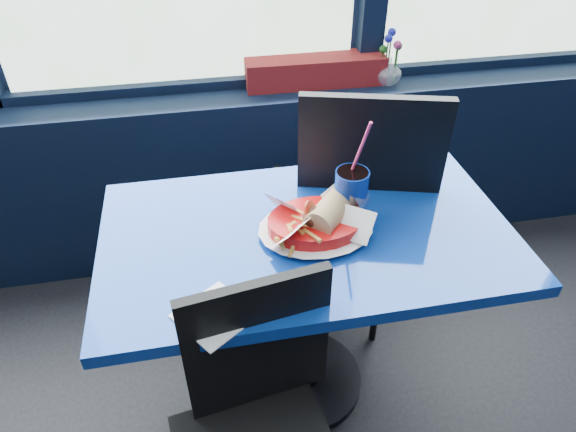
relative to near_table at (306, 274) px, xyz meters
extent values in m
cube|color=black|center=(-0.30, 0.87, -0.17)|extent=(5.00, 0.26, 0.80)
cube|color=black|center=(-0.30, 0.95, 0.24)|extent=(4.80, 0.08, 0.06)
cylinder|color=black|center=(0.00, 0.00, -0.55)|extent=(0.44, 0.44, 0.03)
cylinder|color=black|center=(0.00, 0.00, -0.23)|extent=(0.12, 0.12, 0.68)
cube|color=navy|center=(0.00, 0.00, 0.16)|extent=(1.20, 0.70, 0.04)
cube|color=black|center=(-0.20, -0.31, 0.09)|extent=(0.38, 0.09, 0.43)
cylinder|color=black|center=(-0.08, -0.31, -0.37)|extent=(0.02, 0.02, 0.40)
cube|color=black|center=(0.18, 0.40, -0.05)|extent=(0.59, 0.59, 0.05)
cube|color=black|center=(0.24, 0.18, 0.24)|extent=(0.45, 0.16, 0.53)
cylinder|color=black|center=(0.44, 0.54, -0.32)|extent=(0.03, 0.03, 0.49)
cylinder|color=black|center=(0.32, 0.15, -0.32)|extent=(0.03, 0.03, 0.49)
cylinder|color=black|center=(0.04, 0.65, -0.32)|extent=(0.03, 0.03, 0.49)
cylinder|color=black|center=(-0.07, 0.26, -0.32)|extent=(0.03, 0.03, 0.49)
cube|color=maroon|center=(0.23, 0.91, 0.29)|extent=(0.60, 0.16, 0.12)
imported|color=silver|center=(0.54, 0.84, 0.29)|extent=(0.12, 0.12, 0.11)
cylinder|color=#1E5919|center=(0.52, 0.84, 0.32)|extent=(0.01, 0.01, 0.18)
sphere|color=#1C20A8|center=(0.52, 0.84, 0.43)|extent=(0.03, 0.03, 0.03)
cylinder|color=#1E5919|center=(0.56, 0.83, 0.31)|extent=(0.01, 0.01, 0.16)
sphere|color=#CE3C7C|center=(0.56, 0.83, 0.41)|extent=(0.03, 0.03, 0.03)
cylinder|color=#1E5919|center=(0.54, 0.86, 0.33)|extent=(0.01, 0.01, 0.20)
sphere|color=#1C20A8|center=(0.54, 0.86, 0.45)|extent=(0.03, 0.03, 0.03)
cylinder|color=#1E5919|center=(0.51, 0.85, 0.30)|extent=(0.01, 0.01, 0.13)
sphere|color=#1E5919|center=(0.51, 0.85, 0.38)|extent=(0.03, 0.03, 0.03)
cylinder|color=#1E5919|center=(0.57, 0.85, 0.31)|extent=(0.01, 0.01, 0.15)
sphere|color=#1E5919|center=(0.57, 0.85, 0.39)|extent=(0.03, 0.03, 0.03)
cylinder|color=red|center=(0.02, -0.02, 0.21)|extent=(0.37, 0.37, 0.05)
cylinder|color=white|center=(0.02, -0.02, 0.20)|extent=(0.35, 0.35, 0.00)
cylinder|color=silver|center=(0.13, 0.03, 0.24)|extent=(0.11, 0.11, 0.09)
sphere|color=brown|center=(0.01, -0.03, 0.25)|extent=(0.06, 0.06, 0.06)
cylinder|color=#B32413|center=(0.00, -0.02, 0.28)|extent=(0.07, 0.07, 0.01)
cylinder|color=red|center=(0.16, 0.28, 0.26)|extent=(0.05, 0.05, 0.15)
cone|color=red|center=(0.16, 0.28, 0.36)|extent=(0.04, 0.04, 0.05)
cylinder|color=navy|center=(0.14, 0.04, 0.26)|extent=(0.10, 0.10, 0.16)
cylinder|color=black|center=(0.14, 0.04, 0.34)|extent=(0.09, 0.09, 0.01)
cylinder|color=#FF356A|center=(0.15, 0.03, 0.41)|extent=(0.04, 0.08, 0.22)
cube|color=white|center=(-0.29, -0.28, 0.18)|extent=(0.22, 0.22, 0.00)
camera|label=1|loc=(-0.28, -1.13, 1.14)|focal=32.00mm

